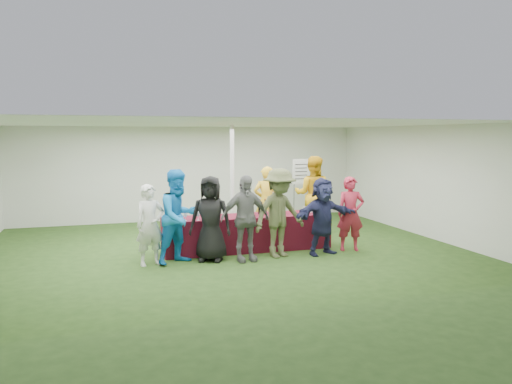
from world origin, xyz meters
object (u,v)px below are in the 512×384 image
object	(u,v)px
dump_bucket	(318,210)
staff_pourer	(267,202)
customer_3	(245,218)
customer_4	(279,213)
staff_back	(313,194)
customer_1	(179,217)
wine_list_sign	(301,176)
serving_table	(247,233)
customer_5	(323,216)
customer_6	(351,214)
customer_0	(150,225)
customer_2	(211,219)

from	to	relation	value
dump_bucket	staff_pourer	size ratio (longest dim) A/B	0.13
customer_3	customer_4	bearing A→B (deg)	2.42
staff_back	customer_1	world-z (taller)	staff_back
wine_list_sign	customer_4	xyz separation A→B (m)	(-1.93, -3.54, -0.41)
customer_4	serving_table	bearing A→B (deg)	103.28
staff_back	customer_4	size ratio (longest dim) A/B	1.07
customer_4	staff_pourer	bearing A→B (deg)	62.66
serving_table	customer_5	bearing A→B (deg)	-31.61
customer_3	customer_5	distance (m)	1.68
customer_4	dump_bucket	bearing A→B (deg)	11.10
customer_3	customer_4	distance (m)	0.77
staff_pourer	customer_6	bearing A→B (deg)	141.89
customer_0	staff_back	bearing A→B (deg)	10.01
wine_list_sign	customer_2	size ratio (longest dim) A/B	1.07
wine_list_sign	customer_0	distance (m)	5.66
serving_table	wine_list_sign	size ratio (longest dim) A/B	2.00
wine_list_sign	customer_3	distance (m)	4.55
customer_0	staff_pourer	bearing A→B (deg)	15.61
customer_3	dump_bucket	bearing A→B (deg)	14.23
wine_list_sign	customer_3	xyz separation A→B (m)	(-2.68, -3.65, -0.47)
staff_pourer	customer_3	world-z (taller)	staff_pourer
customer_6	customer_5	bearing A→B (deg)	-153.76
serving_table	staff_back	xyz separation A→B (m)	(2.15, 1.40, 0.59)
dump_bucket	customer_1	distance (m)	3.14
customer_2	customer_6	distance (m)	3.04
customer_0	customer_1	distance (m)	0.56
dump_bucket	customer_3	size ratio (longest dim) A/B	0.13
customer_6	serving_table	bearing A→B (deg)	176.34
customer_4	customer_6	distance (m)	1.66
customer_1	customer_3	distance (m)	1.27
customer_3	customer_5	bearing A→B (deg)	-4.06
customer_3	customer_6	xyz separation A→B (m)	(2.41, 0.20, -0.06)
customer_4	customer_2	bearing A→B (deg)	159.00
customer_2	customer_4	distance (m)	1.40
staff_back	wine_list_sign	bearing A→B (deg)	-69.29
customer_2	customer_5	world-z (taller)	customer_2
customer_1	customer_3	size ratio (longest dim) A/B	1.07
serving_table	dump_bucket	size ratio (longest dim) A/B	16.53
staff_pourer	customer_2	xyz separation A→B (m)	(-1.77, -1.81, -0.02)
dump_bucket	customer_2	bearing A→B (deg)	-169.68
serving_table	customer_0	world-z (taller)	customer_0
dump_bucket	customer_5	xyz separation A→B (m)	(-0.17, -0.63, -0.04)
customer_1	customer_3	bearing A→B (deg)	-38.42
wine_list_sign	customer_5	world-z (taller)	wine_list_sign
staff_back	customer_4	bearing A→B (deg)	82.51
serving_table	customer_0	distance (m)	2.25
customer_0	customer_1	bearing A→B (deg)	-17.13
customer_6	dump_bucket	bearing A→B (deg)	153.72
customer_1	customer_5	world-z (taller)	customer_1
customer_3	customer_6	bearing A→B (deg)	-1.13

